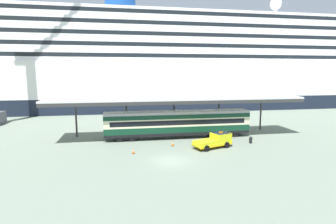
# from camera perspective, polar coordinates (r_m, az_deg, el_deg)

# --- Properties ---
(ground_plane) EXTENTS (400.00, 400.00, 0.00)m
(ground_plane) POSITION_cam_1_polar(r_m,az_deg,el_deg) (30.33, 0.71, -10.54)
(ground_plane) COLOR slate
(cruise_ship) EXTENTS (160.03, 24.56, 35.77)m
(cruise_ship) POSITION_cam_1_polar(r_m,az_deg,el_deg) (75.78, -9.23, 9.88)
(cruise_ship) COLOR black
(cruise_ship) RESTS_ON ground
(platform_canopy) EXTENTS (38.49, 6.18, 6.17)m
(platform_canopy) POSITION_cam_1_polar(r_m,az_deg,el_deg) (40.14, 2.07, 2.82)
(platform_canopy) COLOR silver
(platform_canopy) RESTS_ON ground
(train_carriage) EXTENTS (22.05, 2.81, 4.11)m
(train_carriage) POSITION_cam_1_polar(r_m,az_deg,el_deg) (40.25, 2.16, -2.36)
(train_carriage) COLOR black
(train_carriage) RESTS_ON ground
(service_truck) EXTENTS (5.58, 3.63, 2.02)m
(service_truck) POSITION_cam_1_polar(r_m,az_deg,el_deg) (35.91, 10.18, -5.99)
(service_truck) COLOR yellow
(service_truck) RESTS_ON ground
(traffic_cone_near) EXTENTS (0.36, 0.36, 0.63)m
(traffic_cone_near) POSITION_cam_1_polar(r_m,az_deg,el_deg) (33.10, -7.48, -8.41)
(traffic_cone_near) COLOR black
(traffic_cone_near) RESTS_ON ground
(traffic_cone_mid) EXTENTS (0.36, 0.36, 0.71)m
(traffic_cone_mid) POSITION_cam_1_polar(r_m,az_deg,el_deg) (36.09, 1.03, -6.83)
(traffic_cone_mid) COLOR black
(traffic_cone_mid) RESTS_ON ground
(quay_bollard) EXTENTS (0.48, 0.48, 0.96)m
(quay_bollard) POSITION_cam_1_polar(r_m,az_deg,el_deg) (39.26, 17.45, -5.71)
(quay_bollard) COLOR black
(quay_bollard) RESTS_ON ground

